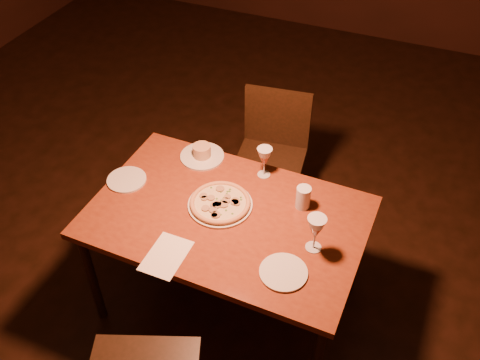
% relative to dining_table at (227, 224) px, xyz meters
% --- Properties ---
extents(floor, '(7.00, 7.00, 0.00)m').
position_rel_dining_table_xyz_m(floor, '(-0.14, -0.12, -0.62)').
color(floor, black).
rests_on(floor, ground).
extents(dining_table, '(1.29, 0.85, 0.68)m').
position_rel_dining_table_xyz_m(dining_table, '(0.00, 0.00, 0.00)').
color(dining_table, brown).
rests_on(dining_table, floor).
extents(chair_far, '(0.44, 0.44, 0.82)m').
position_rel_dining_table_xyz_m(chair_far, '(-0.05, 0.78, -0.16)').
color(chair_far, black).
rests_on(chair_far, floor).
extents(pizza_plate, '(0.31, 0.31, 0.03)m').
position_rel_dining_table_xyz_m(pizza_plate, '(-0.05, 0.04, 0.08)').
color(pizza_plate, silver).
rests_on(pizza_plate, dining_table).
extents(ramekin_saucer, '(0.23, 0.23, 0.07)m').
position_rel_dining_table_xyz_m(ramekin_saucer, '(-0.29, 0.34, 0.08)').
color(ramekin_saucer, silver).
rests_on(ramekin_saucer, dining_table).
extents(wine_glass_far, '(0.08, 0.08, 0.17)m').
position_rel_dining_table_xyz_m(wine_glass_far, '(0.06, 0.33, 0.14)').
color(wine_glass_far, '#A85A46').
rests_on(wine_glass_far, dining_table).
extents(wine_glass_right, '(0.08, 0.08, 0.18)m').
position_rel_dining_table_xyz_m(wine_glass_right, '(0.43, -0.04, 0.15)').
color(wine_glass_right, '#A85A46').
rests_on(wine_glass_right, dining_table).
extents(water_tumbler, '(0.07, 0.07, 0.12)m').
position_rel_dining_table_xyz_m(water_tumbler, '(0.31, 0.19, 0.12)').
color(water_tumbler, silver).
rests_on(water_tumbler, dining_table).
extents(side_plate_left, '(0.20, 0.20, 0.01)m').
position_rel_dining_table_xyz_m(side_plate_left, '(-0.56, 0.03, 0.07)').
color(side_plate_left, silver).
rests_on(side_plate_left, dining_table).
extents(side_plate_near, '(0.20, 0.20, 0.01)m').
position_rel_dining_table_xyz_m(side_plate_near, '(0.35, -0.22, 0.07)').
color(side_plate_near, silver).
rests_on(side_plate_near, dining_table).
extents(menu_card, '(0.16, 0.23, 0.00)m').
position_rel_dining_table_xyz_m(menu_card, '(-0.14, -0.33, 0.06)').
color(menu_card, silver).
rests_on(menu_card, dining_table).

